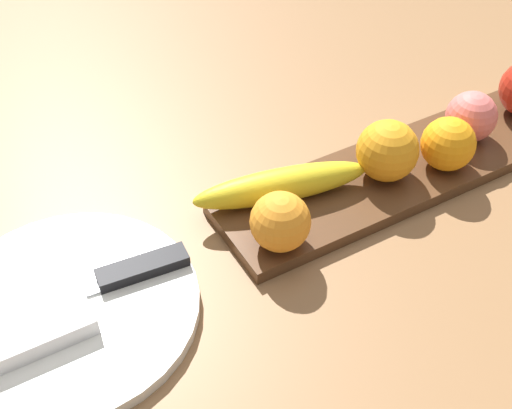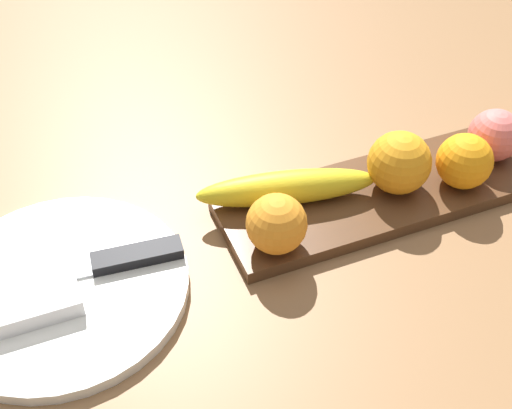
% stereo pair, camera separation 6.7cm
% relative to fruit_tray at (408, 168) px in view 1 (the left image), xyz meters
% --- Properties ---
extents(ground_plane, '(2.40, 2.40, 0.00)m').
position_rel_fruit_tray_xyz_m(ground_plane, '(0.01, 0.01, -0.01)').
color(ground_plane, olive).
extents(fruit_tray, '(0.47, 0.12, 0.02)m').
position_rel_fruit_tray_xyz_m(fruit_tray, '(0.00, 0.00, 0.00)').
color(fruit_tray, '#53341F').
rests_on(fruit_tray, ground_plane).
extents(banana, '(0.20, 0.08, 0.04)m').
position_rel_fruit_tray_xyz_m(banana, '(0.16, -0.02, 0.03)').
color(banana, yellow).
rests_on(banana, fruit_tray).
extents(orange_near_apple, '(0.07, 0.07, 0.07)m').
position_rel_fruit_tray_xyz_m(orange_near_apple, '(0.04, 0.00, 0.04)').
color(orange_near_apple, orange).
rests_on(orange_near_apple, fruit_tray).
extents(orange_near_banana, '(0.06, 0.06, 0.06)m').
position_rel_fruit_tray_xyz_m(orange_near_banana, '(-0.03, 0.02, 0.04)').
color(orange_near_banana, orange).
rests_on(orange_near_banana, fruit_tray).
extents(orange_center, '(0.06, 0.06, 0.06)m').
position_rel_fruit_tray_xyz_m(orange_center, '(0.20, 0.03, 0.04)').
color(orange_center, orange).
rests_on(orange_center, fruit_tray).
extents(peach, '(0.06, 0.06, 0.06)m').
position_rel_fruit_tray_xyz_m(peach, '(-0.09, -0.00, 0.04)').
color(peach, '#E56B65').
rests_on(peach, fruit_tray).
extents(dinner_plate, '(0.25, 0.25, 0.01)m').
position_rel_fruit_tray_xyz_m(dinner_plate, '(0.41, 0.00, -0.00)').
color(dinner_plate, white).
rests_on(dinner_plate, ground_plane).
extents(folded_napkin, '(0.09, 0.09, 0.02)m').
position_rel_fruit_tray_xyz_m(folded_napkin, '(0.44, 0.00, 0.01)').
color(folded_napkin, white).
rests_on(folded_napkin, dinner_plate).
extents(knife, '(0.18, 0.04, 0.01)m').
position_rel_fruit_tray_xyz_m(knife, '(0.34, -0.00, 0.01)').
color(knife, silver).
rests_on(knife, dinner_plate).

